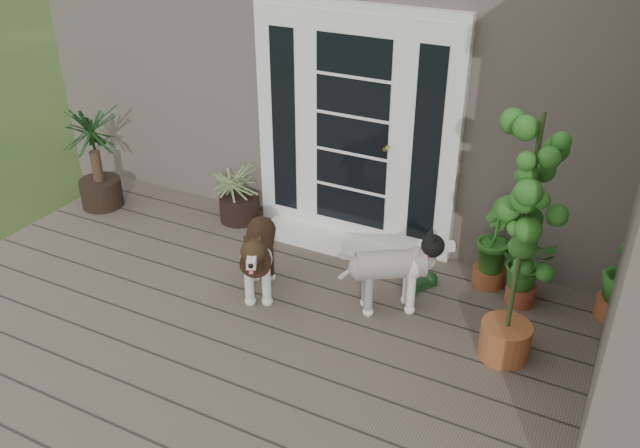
% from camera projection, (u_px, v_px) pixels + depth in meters
% --- Properties ---
extents(deck, '(6.20, 4.60, 0.12)m').
position_uv_depth(deck, '(244.00, 394.00, 4.54)').
color(deck, '#6B5B4C').
rests_on(deck, ground).
extents(house_main, '(7.40, 4.00, 3.10)m').
position_uv_depth(house_main, '(451.00, 40.00, 7.12)').
color(house_main, '#665E54').
rests_on(house_main, ground).
extents(door_unit, '(1.90, 0.14, 2.15)m').
position_uv_depth(door_unit, '(354.00, 130.00, 5.78)').
color(door_unit, white).
rests_on(door_unit, deck).
extents(door_step, '(1.60, 0.40, 0.05)m').
position_uv_depth(door_step, '(342.00, 244.00, 6.13)').
color(door_step, white).
rests_on(door_step, deck).
extents(brindle_dog, '(0.63, 0.83, 0.64)m').
position_uv_depth(brindle_dog, '(259.00, 259.00, 5.35)').
color(brindle_dog, '#331F12').
rests_on(brindle_dog, deck).
extents(white_dog, '(0.78, 0.66, 0.60)m').
position_uv_depth(white_dog, '(390.00, 277.00, 5.15)').
color(white_dog, beige).
rests_on(white_dog, deck).
extents(spider_plant, '(0.69, 0.69, 0.68)m').
position_uv_depth(spider_plant, '(238.00, 189.00, 6.43)').
color(spider_plant, '#8BA163').
rests_on(spider_plant, deck).
extents(yucca, '(0.93, 0.93, 1.14)m').
position_uv_depth(yucca, '(95.00, 154.00, 6.58)').
color(yucca, black).
rests_on(yucca, deck).
extents(herb_a, '(0.57, 0.57, 0.53)m').
position_uv_depth(herb_a, '(524.00, 274.00, 5.25)').
color(herb_a, '#195819').
rests_on(herb_a, deck).
extents(herb_b, '(0.47, 0.47, 0.56)m').
position_uv_depth(herb_b, '(491.00, 255.00, 5.47)').
color(herb_b, '#295919').
rests_on(herb_b, deck).
extents(herb_c, '(0.51, 0.51, 0.57)m').
position_uv_depth(herb_c, '(621.00, 286.00, 5.07)').
color(herb_c, '#1D4E16').
rests_on(herb_c, deck).
extents(sapling, '(0.72, 0.72, 1.92)m').
position_uv_depth(sapling, '(522.00, 241.00, 4.34)').
color(sapling, '#205E1A').
rests_on(sapling, deck).
extents(clog_left, '(0.23, 0.32, 0.09)m').
position_uv_depth(clog_left, '(411.00, 284.00, 5.52)').
color(clog_left, '#133119').
rests_on(clog_left, deck).
extents(clog_right, '(0.30, 0.35, 0.10)m').
position_uv_depth(clog_right, '(420.00, 282.00, 5.53)').
color(clog_right, black).
rests_on(clog_right, deck).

